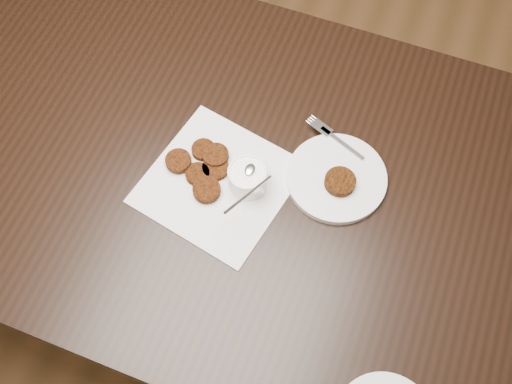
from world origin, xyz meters
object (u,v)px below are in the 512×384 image
table (223,231)px  sauce_ramekin (247,171)px  napkin (218,183)px  plate_with_patty (337,176)px

table → sauce_ramekin: 0.44m
table → napkin: napkin is taller
table → napkin: 0.38m
sauce_ramekin → plate_with_patty: size_ratio=0.55×
napkin → plate_with_patty: 0.25m
napkin → plate_with_patty: (0.23, 0.10, 0.01)m
sauce_ramekin → napkin: bearing=-162.6°
napkin → plate_with_patty: plate_with_patty is taller
table → napkin: size_ratio=5.11×
plate_with_patty → sauce_ramekin: bearing=-155.1°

